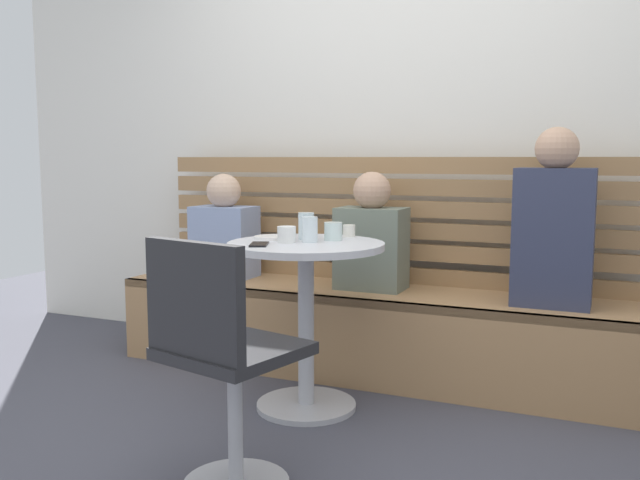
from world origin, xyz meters
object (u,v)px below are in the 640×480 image
person_child_left (372,238)px  person_child_middle (224,232)px  cup_espresso_small (349,231)px  plate_small (273,237)px  white_chair (220,357)px  phone_on_table (259,244)px  cup_ceramic_white (287,234)px  person_adult (554,226)px  cup_glass_short (333,231)px  booth_bench (372,332)px  cup_water_clear (310,230)px  cafe_table (306,293)px  cup_glass_tall (306,226)px

person_child_left → person_child_middle: (-0.87, 0.01, -0.01)m
cup_espresso_small → plate_small: cup_espresso_small is taller
white_chair → phone_on_table: (-0.21, 0.65, 0.28)m
person_child_left → cup_ceramic_white: size_ratio=7.42×
cup_espresso_small → plate_small: bearing=-144.1°
person_adult → phone_on_table: bearing=-147.4°
person_child_middle → cup_glass_short: 0.99m
booth_bench → phone_on_table: phone_on_table is taller
person_child_left → cup_water_clear: (-0.08, -0.58, 0.10)m
cafe_table → cup_ceramic_white: bearing=-153.1°
person_adult → person_child_left: size_ratio=1.34×
cafe_table → cup_ceramic_white: (-0.07, -0.04, 0.26)m
cafe_table → person_child_middle: size_ratio=1.29×
cup_glass_tall → phone_on_table: cup_glass_tall is taller
cup_glass_short → person_child_left: bearing=88.3°
person_adult → cup_glass_tall: (-1.01, -0.44, 0.00)m
white_chair → cup_ceramic_white: (-0.14, 0.77, 0.31)m
cup_ceramic_white → cup_glass_tall: cup_glass_tall is taller
person_child_middle → cup_ceramic_white: 0.95m
cup_ceramic_white → plate_small: size_ratio=0.47×
cup_water_clear → plate_small: 0.22m
cafe_table → person_child_middle: 1.00m
booth_bench → cup_glass_short: 0.72m
booth_bench → cafe_table: 0.65m
cup_espresso_small → person_child_middle: bearing=159.5°
booth_bench → phone_on_table: (-0.25, -0.73, 0.52)m
phone_on_table → cup_glass_short: bearing=30.4°
cafe_table → booth_bench: bearing=79.1°
plate_small → phone_on_table: plate_small is taller
cup_glass_short → plate_small: size_ratio=0.47×
booth_bench → white_chair: size_ratio=3.18×
cup_glass_tall → cafe_table: bearing=-66.0°
cup_water_clear → cup_glass_short: bearing=57.3°
person_child_left → cup_ceramic_white: 0.65m
person_child_left → cup_espresso_small: bearing=-89.9°
cup_glass_tall → cup_ceramic_white: bearing=-102.3°
cup_glass_tall → person_adult: bearing=23.6°
cup_glass_tall → plate_small: 0.16m
cup_water_clear → phone_on_table: size_ratio=0.79×
booth_bench → cup_ceramic_white: size_ratio=33.75×
person_child_left → plate_small: (-0.29, -0.52, 0.05)m
cafe_table → white_chair: white_chair is taller
cup_ceramic_white → cup_espresso_small: 0.35m
cafe_table → cup_water_clear: bearing=47.2°
person_adult → plate_small: person_adult is taller
cafe_table → plate_small: bearing=161.5°
person_child_left → person_child_middle: bearing=179.4°
person_child_middle → phone_on_table: (0.64, -0.76, 0.05)m
person_child_left → cup_ceramic_white: person_child_left is taller
person_adult → cup_ceramic_white: person_adult is taller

